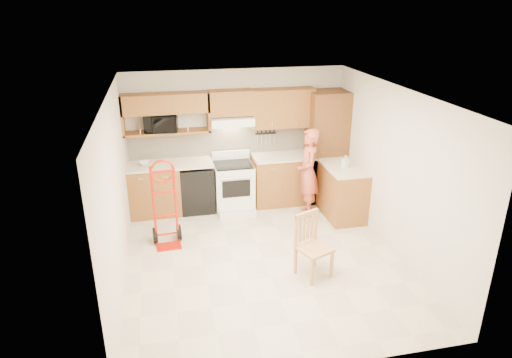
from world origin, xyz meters
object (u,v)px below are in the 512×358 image
object	(u,v)px
person	(308,173)
hand_truck	(165,208)
microwave	(161,123)
range	(234,183)
dining_chair	(314,247)

from	to	relation	value
person	hand_truck	distance (m)	2.58
person	hand_truck	size ratio (longest dim) A/B	1.24
person	hand_truck	xyz separation A→B (m)	(-2.50, -0.60, -0.15)
microwave	range	xyz separation A→B (m)	(1.22, -0.28, -1.13)
microwave	hand_truck	world-z (taller)	microwave
person	dining_chair	size ratio (longest dim) A/B	1.73
microwave	person	size ratio (longest dim) A/B	0.35
person	microwave	bearing A→B (deg)	-98.24
dining_chair	person	bearing A→B (deg)	52.35
microwave	dining_chair	world-z (taller)	microwave
range	person	bearing A→B (deg)	-20.16
microwave	range	size ratio (longest dim) A/B	0.54
microwave	person	world-z (taller)	microwave
person	dining_chair	bearing A→B (deg)	-6.84
hand_truck	dining_chair	world-z (taller)	hand_truck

